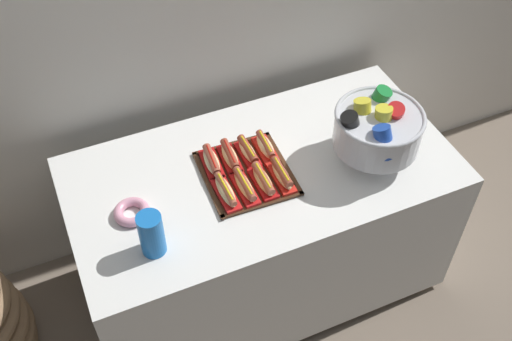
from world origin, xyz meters
TOP-DOWN VIEW (x-y plane):
  - ground_plane at (0.00, 0.00)m, footprint 10.00×10.00m
  - buffet_table at (0.00, 0.00)m, footprint 1.53×0.79m
  - serving_tray at (-0.07, -0.00)m, footprint 0.34×0.37m
  - hot_dog_0 at (-0.18, -0.08)m, footprint 0.06×0.18m
  - hot_dog_1 at (-0.11, -0.08)m, footprint 0.06×0.18m
  - hot_dog_2 at (-0.03, -0.09)m, footprint 0.06×0.17m
  - hot_dog_3 at (0.04, -0.09)m, footprint 0.06×0.17m
  - hot_dog_4 at (-0.18, 0.08)m, footprint 0.08×0.17m
  - hot_dog_5 at (-0.10, 0.08)m, footprint 0.07×0.17m
  - hot_dog_6 at (-0.03, 0.08)m, footprint 0.06×0.16m
  - hot_dog_7 at (0.05, 0.08)m, footprint 0.07×0.16m
  - punch_bowl at (0.43, -0.12)m, footprint 0.35×0.35m
  - cup_stack at (-0.50, -0.20)m, footprint 0.09×0.09m
  - donut at (-0.53, -0.02)m, footprint 0.13×0.13m

SIDE VIEW (x-z plane):
  - ground_plane at x=0.00m, z-range 0.00..0.00m
  - buffet_table at x=0.00m, z-range 0.02..0.78m
  - serving_tray at x=-0.07m, z-range 0.75..0.77m
  - donut at x=-0.53m, z-range 0.76..0.79m
  - hot_dog_0 at x=-0.18m, z-range 0.76..0.82m
  - hot_dog_4 at x=-0.18m, z-range 0.76..0.82m
  - hot_dog_1 at x=-0.11m, z-range 0.76..0.82m
  - hot_dog_2 at x=-0.03m, z-range 0.76..0.82m
  - hot_dog_7 at x=0.05m, z-range 0.76..0.82m
  - hot_dog_5 at x=-0.10m, z-range 0.76..0.82m
  - hot_dog_6 at x=-0.03m, z-range 0.76..0.82m
  - hot_dog_3 at x=0.04m, z-range 0.76..0.83m
  - cup_stack at x=-0.50m, z-range 0.76..0.93m
  - punch_bowl at x=0.43m, z-range 0.78..1.06m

